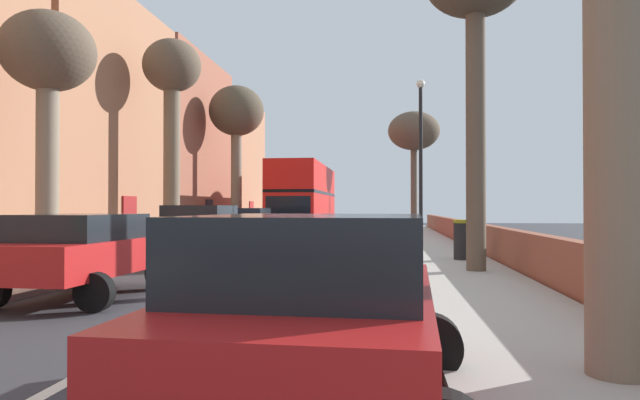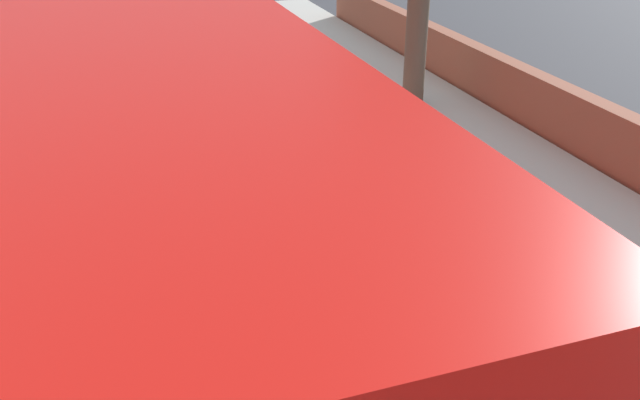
# 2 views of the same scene
# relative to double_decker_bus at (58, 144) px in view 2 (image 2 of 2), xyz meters

# --- Properties ---
(double_decker_bus) EXTENTS (3.58, 11.14, 4.06)m
(double_decker_bus) POSITION_rel_double_decker_bus_xyz_m (0.00, 0.00, 0.00)
(double_decker_bus) COLOR red
(double_decker_bus) RESTS_ON ground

